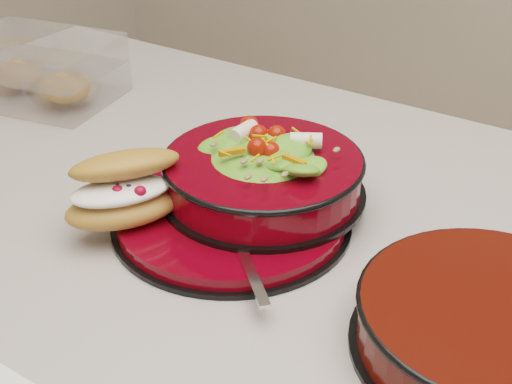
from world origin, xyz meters
The scene contains 6 objects.
dinner_plate centered at (0.07, -0.06, 0.91)m, with size 0.27×0.27×0.02m.
salad_bowl centered at (0.08, -0.01, 0.96)m, with size 0.24×0.24×0.10m.
croissant centered at (-0.02, -0.13, 0.96)m, with size 0.13×0.16×0.08m.
fork centered at (0.13, -0.12, 0.92)m, with size 0.12×0.11×0.00m.
pastry_box centered at (-0.39, 0.08, 0.95)m, with size 0.26×0.21×0.09m.
extra_bowl centered at (0.38, -0.10, 0.93)m, with size 0.25×0.25×0.05m.
Camera 1 is at (0.47, -0.61, 1.35)m, focal length 50.00 mm.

